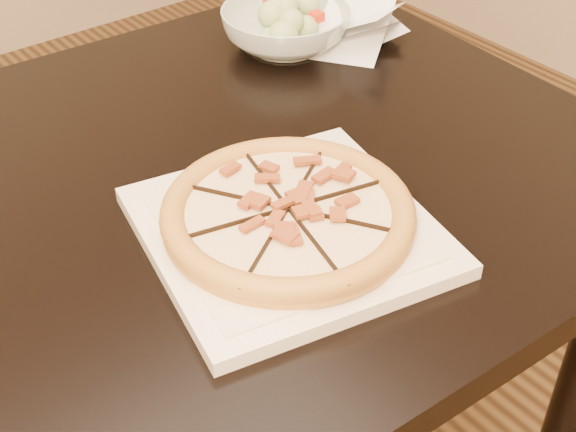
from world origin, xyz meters
The scene contains 5 objects.
dining_table centered at (0.02, 0.01, 0.64)m, with size 1.33×0.89×0.75m.
plate centered at (0.15, -0.15, 0.76)m, with size 0.35×0.35×0.02m.
pizza centered at (0.15, -0.15, 0.78)m, with size 0.27×0.27×0.03m.
salad_bowl centered at (0.44, 0.22, 0.78)m, with size 0.20×0.20×0.06m, color silver.
cling_film centered at (0.54, 0.15, 0.78)m, with size 0.17×0.14×0.05m, color white, non-canonical shape.
Camera 1 is at (-0.27, -0.68, 1.31)m, focal length 50.00 mm.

